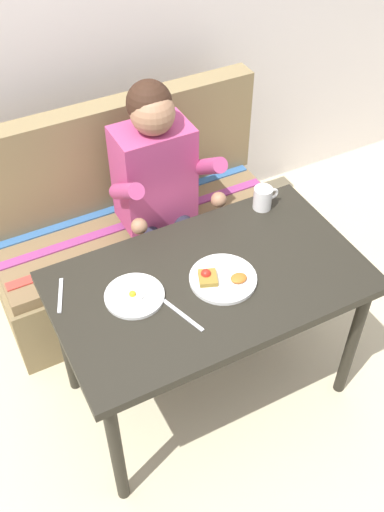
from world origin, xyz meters
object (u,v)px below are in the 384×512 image
at_px(person, 161,186).
at_px(coffee_mug, 263,198).
at_px(knife, 183,315).
at_px(fork, 60,295).
at_px(couch, 136,236).
at_px(table, 210,293).
at_px(plate_eggs, 134,296).
at_px(plate_breakfast, 222,278).

xyz_separation_m(person, coffee_mug, (0.33, -0.32, 0.04)).
xyz_separation_m(coffee_mug, knife, (-0.58, -0.38, -0.05)).
bearing_deg(coffee_mug, person, 136.02).
bearing_deg(fork, couch, 68.61).
bearing_deg(coffee_mug, knife, -146.37).
distance_m(couch, knife, 0.98).
bearing_deg(table, plate_eggs, 171.01).
height_order(plate_breakfast, knife, plate_breakfast).
relative_size(table, couch, 0.83).
bearing_deg(coffee_mug, fork, -174.51).
relative_size(person, fork, 7.13).
bearing_deg(person, table, -96.95).
distance_m(plate_eggs, knife, 0.20).
bearing_deg(person, coffee_mug, -43.98).
bearing_deg(person, fork, -145.89).
distance_m(couch, coffee_mug, 0.78).
distance_m(person, knife, 0.75).
bearing_deg(plate_breakfast, knife, -157.45).
distance_m(plate_breakfast, fork, 0.60).
bearing_deg(couch, knife, -101.22).
relative_size(plate_eggs, coffee_mug, 1.89).
relative_size(person, knife, 6.06).
distance_m(person, fork, 0.73).
relative_size(plate_eggs, knife, 1.11).
relative_size(person, coffee_mug, 10.27).
relative_size(person, plate_eggs, 5.44).
height_order(plate_breakfast, coffee_mug, coffee_mug).
height_order(table, plate_breakfast, plate_breakfast).
distance_m(couch, plate_eggs, 0.88).
bearing_deg(knife, fork, 122.62).
relative_size(table, person, 0.99).
height_order(coffee_mug, knife, coffee_mug).
height_order(couch, plate_breakfast, couch).
height_order(table, couch, couch).
distance_m(couch, plate_breakfast, 0.89).
bearing_deg(fork, coffee_mug, 26.47).
xyz_separation_m(table, couch, (0.00, 0.76, -0.32)).
bearing_deg(person, plate_breakfast, -93.54).
xyz_separation_m(table, fork, (-0.53, 0.18, 0.08)).
distance_m(couch, fork, 0.89).
bearing_deg(fork, plate_breakfast, 0.84).
relative_size(couch, knife, 7.20).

